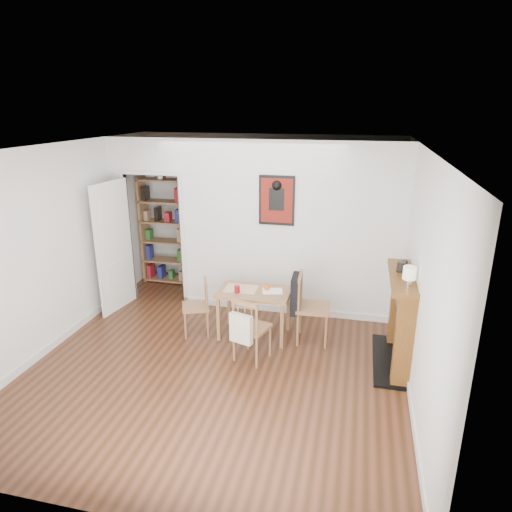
% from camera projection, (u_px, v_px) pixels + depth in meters
% --- Properties ---
extents(ground, '(5.20, 5.20, 0.00)m').
position_uv_depth(ground, '(226.00, 352.00, 5.93)').
color(ground, '#552C1B').
rests_on(ground, ground).
extents(room_shell, '(5.20, 5.20, 5.20)m').
position_uv_depth(room_shell, '(256.00, 230.00, 6.74)').
color(room_shell, silver).
rests_on(room_shell, ground).
extents(dining_table, '(0.97, 0.62, 0.66)m').
position_uv_depth(dining_table, '(254.00, 296.00, 6.18)').
color(dining_table, olive).
rests_on(dining_table, ground).
extents(chair_left, '(0.52, 0.52, 0.79)m').
position_uv_depth(chair_left, '(196.00, 307.00, 6.30)').
color(chair_left, brown).
rests_on(chair_left, ground).
extents(chair_right, '(0.56, 0.50, 0.96)m').
position_uv_depth(chair_right, '(312.00, 307.00, 6.06)').
color(chair_right, brown).
rests_on(chair_right, ground).
extents(chair_front, '(0.53, 0.57, 0.85)m').
position_uv_depth(chair_front, '(252.00, 328.00, 5.63)').
color(chair_front, brown).
rests_on(chair_front, ground).
extents(bookshelf, '(0.79, 0.32, 1.88)m').
position_uv_depth(bookshelf, '(164.00, 231.00, 8.04)').
color(bookshelf, olive).
rests_on(bookshelf, ground).
extents(fireplace, '(0.45, 1.25, 1.16)m').
position_uv_depth(fireplace, '(402.00, 317.00, 5.50)').
color(fireplace, brown).
rests_on(fireplace, ground).
extents(red_glass, '(0.08, 0.08, 0.10)m').
position_uv_depth(red_glass, '(237.00, 289.00, 6.09)').
color(red_glass, maroon).
rests_on(red_glass, dining_table).
extents(orange_fruit, '(0.08, 0.08, 0.08)m').
position_uv_depth(orange_fruit, '(267.00, 288.00, 6.17)').
color(orange_fruit, '#D6530B').
rests_on(orange_fruit, dining_table).
extents(placemat, '(0.45, 0.34, 0.00)m').
position_uv_depth(placemat, '(241.00, 289.00, 6.23)').
color(placemat, beige).
rests_on(placemat, dining_table).
extents(notebook, '(0.30, 0.25, 0.01)m').
position_uv_depth(notebook, '(272.00, 291.00, 6.14)').
color(notebook, white).
rests_on(notebook, dining_table).
extents(mantel_lamp, '(0.14, 0.14, 0.22)m').
position_uv_depth(mantel_lamp, '(409.00, 274.00, 4.97)').
color(mantel_lamp, silver).
rests_on(mantel_lamp, fireplace).
extents(ceramic_jar_a, '(0.10, 0.10, 0.12)m').
position_uv_depth(ceramic_jar_a, '(401.00, 267.00, 5.42)').
color(ceramic_jar_a, black).
rests_on(ceramic_jar_a, fireplace).
extents(ceramic_jar_b, '(0.07, 0.07, 0.09)m').
position_uv_depth(ceramic_jar_b, '(404.00, 264.00, 5.57)').
color(ceramic_jar_b, black).
rests_on(ceramic_jar_b, fireplace).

